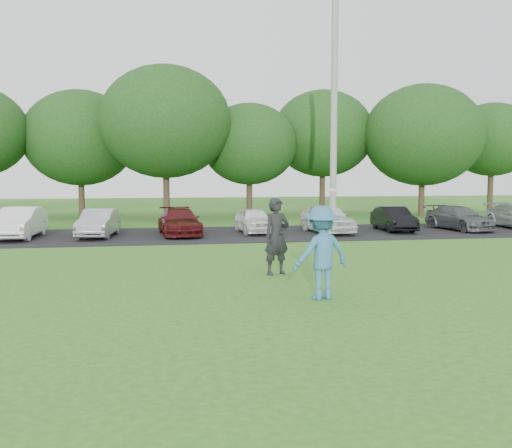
% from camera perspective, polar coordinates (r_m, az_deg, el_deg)
% --- Properties ---
extents(ground, '(100.00, 100.00, 0.00)m').
position_cam_1_polar(ground, '(11.74, 2.97, -7.85)').
color(ground, '#306B1E').
rests_on(ground, ground).
extents(parking_lot, '(32.00, 6.50, 0.03)m').
position_cam_1_polar(parking_lot, '(24.43, -3.84, -1.03)').
color(parking_lot, black).
rests_on(parking_lot, ground).
extents(utility_pole, '(0.28, 0.28, 10.39)m').
position_cam_1_polar(utility_pole, '(24.53, 7.80, 11.08)').
color(utility_pole, gray).
rests_on(utility_pole, ground).
extents(frisbee_player, '(1.41, 1.03, 2.34)m').
position_cam_1_polar(frisbee_player, '(11.97, 6.56, -2.87)').
color(frisbee_player, teal).
rests_on(frisbee_player, ground).
extents(camera_bystander, '(0.84, 0.70, 1.99)m').
position_cam_1_polar(camera_bystander, '(14.76, 2.09, -1.25)').
color(camera_bystander, black).
rests_on(camera_bystander, ground).
extents(parked_cars, '(30.28, 4.42, 1.26)m').
position_cam_1_polar(parked_cars, '(24.40, -2.35, 0.36)').
color(parked_cars, '#501112').
rests_on(parked_cars, parking_lot).
extents(tree_row, '(42.39, 9.85, 8.64)m').
position_cam_1_polar(tree_row, '(34.23, -3.10, 8.94)').
color(tree_row, '#38281C').
rests_on(tree_row, ground).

